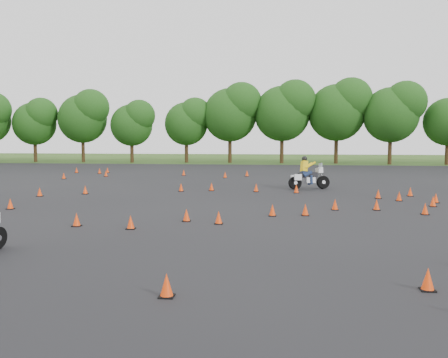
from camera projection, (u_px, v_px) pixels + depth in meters
name	position (u px, v px, depth m)	size (l,w,h in m)	color
ground	(212.00, 219.00, 19.25)	(140.00, 140.00, 0.00)	#2D5119
asphalt_pad	(228.00, 199.00, 25.19)	(62.00, 62.00, 0.00)	black
treeline	(282.00, 122.00, 53.29)	(86.86, 32.56, 10.98)	#1D4814
traffic_cones	(239.00, 198.00, 23.79)	(31.91, 33.16, 0.45)	#FF410A
rider_yellow	(310.00, 173.00, 29.81)	(2.57, 0.79, 1.99)	yellow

